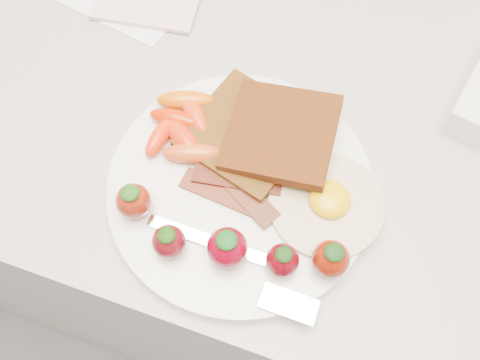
% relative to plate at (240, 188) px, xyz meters
% --- Properties ---
extents(counter, '(2.00, 0.60, 0.90)m').
position_rel_plate_xyz_m(counter, '(0.01, 0.15, -0.46)').
color(counter, gray).
rests_on(counter, ground).
extents(plate, '(0.27, 0.27, 0.02)m').
position_rel_plate_xyz_m(plate, '(0.00, 0.00, 0.00)').
color(plate, white).
rests_on(plate, counter).
extents(toast_lower, '(0.14, 0.14, 0.01)m').
position_rel_plate_xyz_m(toast_lower, '(-0.01, 0.05, 0.02)').
color(toast_lower, '#391C05').
rests_on(toast_lower, plate).
extents(toast_upper, '(0.11, 0.11, 0.03)m').
position_rel_plate_xyz_m(toast_upper, '(0.02, 0.06, 0.03)').
color(toast_upper, '#40210B').
rests_on(toast_upper, toast_lower).
extents(fried_egg, '(0.13, 0.13, 0.02)m').
position_rel_plate_xyz_m(fried_egg, '(0.09, 0.01, 0.01)').
color(fried_egg, beige).
rests_on(fried_egg, plate).
extents(bacon_strips, '(0.11, 0.06, 0.01)m').
position_rel_plate_xyz_m(bacon_strips, '(-0.00, -0.01, 0.01)').
color(bacon_strips, '#4D1B08').
rests_on(bacon_strips, plate).
extents(baby_carrots, '(0.10, 0.10, 0.02)m').
position_rel_plate_xyz_m(baby_carrots, '(-0.08, 0.04, 0.02)').
color(baby_carrots, '#C02200').
rests_on(baby_carrots, plate).
extents(strawberries, '(0.23, 0.07, 0.05)m').
position_rel_plate_xyz_m(strawberries, '(0.01, -0.07, 0.03)').
color(strawberries, maroon).
rests_on(strawberries, plate).
extents(fork, '(0.18, 0.05, 0.00)m').
position_rel_plate_xyz_m(fork, '(0.03, -0.08, 0.01)').
color(fork, silver).
rests_on(fork, plate).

